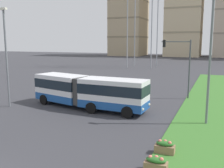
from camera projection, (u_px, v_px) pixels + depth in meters
articulated_bus at (88, 91)px, 24.23m from camera, size 12.03×4.15×3.00m
car_silver_hatch at (87, 84)px, 34.30m from camera, size 4.44×2.11×1.58m
flower_planter_1 at (156, 164)px, 12.38m from camera, size 1.10×0.56×0.74m
flower_planter_2 at (165, 147)px, 14.38m from camera, size 1.10×0.56×0.74m
traffic_light_far_right at (181, 59)px, 28.16m from camera, size 3.22×0.28×6.48m
streetlight_left at (6, 54)px, 24.22m from camera, size 0.70×0.28×9.36m
streetlight_median at (210, 54)px, 18.81m from camera, size 0.70×0.28×9.78m
apartment_tower_west at (129, 11)px, 119.44m from camera, size 14.94×16.94×41.30m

